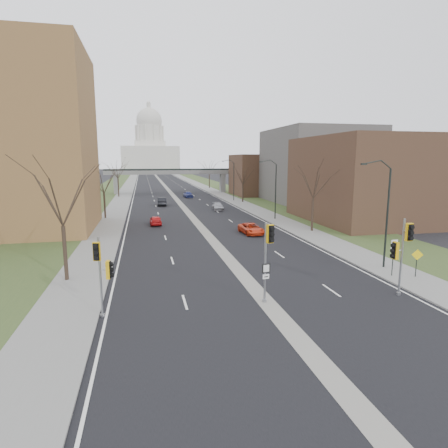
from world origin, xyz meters
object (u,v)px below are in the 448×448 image
object	(u,v)px
car_left_far	(162,201)
signal_pole_left	(102,266)
signal_pole_median	(268,249)
car_left_near	(156,220)
warning_sign	(417,259)
car_right_far	(188,194)
car_right_mid	(218,206)
speed_limit_sign	(393,251)
car_right_near	(251,229)
signal_pole_right	(402,246)

from	to	relation	value
car_left_far	signal_pole_left	bearing A→B (deg)	85.47
signal_pole_median	car_left_near	bearing A→B (deg)	87.74
warning_sign	car_left_near	world-z (taller)	warning_sign
car_left_far	car_left_near	bearing A→B (deg)	86.75
warning_sign	car_left_far	bearing A→B (deg)	126.89
signal_pole_median	car_right_far	distance (m)	66.76
car_right_mid	car_left_near	bearing A→B (deg)	-126.70
signal_pole_left	speed_limit_sign	distance (m)	20.90
signal_pole_left	signal_pole_median	bearing A→B (deg)	8.62
speed_limit_sign	car_right_near	world-z (taller)	speed_limit_sign
signal_pole_left	car_right_mid	world-z (taller)	signal_pole_left
signal_pole_median	warning_sign	distance (m)	12.95
car_right_far	car_right_near	bearing A→B (deg)	-91.61
car_left_near	car_left_far	bearing A→B (deg)	-96.03
speed_limit_sign	car_left_near	xyz separation A→B (m)	(-16.73, 27.18, -1.38)
signal_pole_left	car_left_near	distance (m)	30.72
signal_pole_median	signal_pole_right	distance (m)	8.80
speed_limit_sign	warning_sign	bearing A→B (deg)	-30.23
signal_pole_left	signal_pole_median	size ratio (longest dim) A/B	0.92
car_left_near	car_right_mid	bearing A→B (deg)	-131.24
signal_pole_left	warning_sign	size ratio (longest dim) A/B	2.19
signal_pole_left	speed_limit_sign	size ratio (longest dim) A/B	1.67
warning_sign	car_left_far	distance (m)	52.57
signal_pole_left	car_right_near	size ratio (longest dim) A/B	1.01
speed_limit_sign	car_right_far	distance (m)	64.04
signal_pole_median	signal_pole_right	world-z (taller)	signal_pole_right
warning_sign	car_left_far	xyz separation A→B (m)	(-16.30, 49.98, -0.71)
signal_pole_median	warning_sign	size ratio (longest dim) A/B	2.38
signal_pole_median	signal_pole_right	bearing A→B (deg)	-16.95
signal_pole_right	car_right_near	distance (m)	22.57
signal_pole_right	car_left_near	bearing A→B (deg)	114.74
speed_limit_sign	signal_pole_median	bearing A→B (deg)	-171.50
signal_pole_right	car_left_far	distance (m)	54.56
signal_pole_left	car_left_far	bearing A→B (deg)	91.69
signal_pole_median	car_right_mid	bearing A→B (deg)	69.74
signal_pole_left	speed_limit_sign	bearing A→B (deg)	16.87
car_right_mid	car_left_far	bearing A→B (deg)	140.27
car_right_far	car_right_mid	bearing A→B (deg)	-88.12
car_left_near	car_right_near	size ratio (longest dim) A/B	0.83
signal_pole_median	speed_limit_sign	size ratio (longest dim) A/B	1.82
car_left_far	car_right_mid	distance (m)	12.84
signal_pole_right	car_right_far	world-z (taller)	signal_pole_right
car_right_near	signal_pole_right	bearing A→B (deg)	-85.32
car_right_mid	signal_pole_right	bearing A→B (deg)	-82.27
signal_pole_median	signal_pole_left	bearing A→B (deg)	167.61
car_left_near	car_left_far	distance (m)	22.24
warning_sign	car_right_far	world-z (taller)	warning_sign
signal_pole_right	warning_sign	world-z (taller)	signal_pole_right
signal_pole_right	car_right_far	size ratio (longest dim) A/B	1.20
speed_limit_sign	car_left_near	size ratio (longest dim) A/B	0.73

